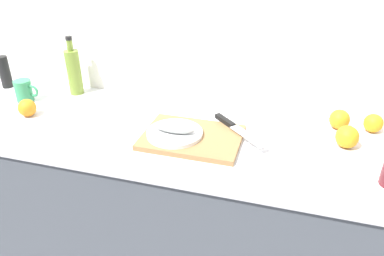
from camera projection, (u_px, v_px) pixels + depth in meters
back_wall at (166, 20)px, 1.60m from camera, size 3.20×0.05×2.50m
kitchen_counter at (148, 212)px, 1.71m from camera, size 2.00×0.60×0.90m
cutting_board at (192, 137)px, 1.39m from camera, size 0.36×0.27×0.02m
white_plate at (175, 133)px, 1.39m from camera, size 0.21×0.21×0.01m
fish_fillet at (174, 127)px, 1.37m from camera, size 0.16×0.07×0.04m
chef_knife at (233, 126)px, 1.43m from camera, size 0.23×0.22×0.02m
olive_oil_bottle at (74, 71)px, 1.73m from camera, size 0.06×0.06×0.27m
coffee_mug_0 at (24, 91)px, 1.68m from camera, size 0.11×0.07×0.10m
orange_0 at (339, 119)px, 1.46m from camera, size 0.08×0.08×0.08m
orange_1 at (373, 123)px, 1.44m from camera, size 0.07×0.07×0.07m
orange_2 at (27, 108)px, 1.56m from camera, size 0.07×0.07×0.07m
orange_3 at (347, 137)px, 1.34m from camera, size 0.08×0.08×0.08m
pepper_mill at (5, 72)px, 1.82m from camera, size 0.05×0.05×0.15m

